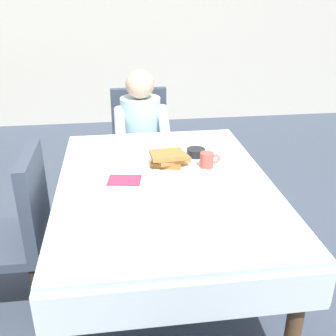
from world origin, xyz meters
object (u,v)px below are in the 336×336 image
breakfast_stack (169,158)px  knife_right_of_plate (203,166)px  dining_table_main (165,196)px  diner_person (141,130)px  syrup_pitcher (122,153)px  chair_diner (140,140)px  bowl_butter (196,152)px  fork_left_of_plate (136,170)px  spoon_near_edge (181,196)px  cup_coffee (207,160)px  chair_left_side (18,226)px  plate_breakfast (169,166)px

breakfast_stack → knife_right_of_plate: 0.20m
dining_table_main → knife_right_of_plate: bearing=31.7°
diner_person → syrup_pitcher: size_ratio=14.00×
dining_table_main → chair_diner: (-0.05, 1.17, -0.12)m
bowl_butter → knife_right_of_plate: size_ratio=0.55×
bowl_butter → fork_left_of_plate: 0.40m
spoon_near_edge → fork_left_of_plate: bearing=134.6°
fork_left_of_plate → spoon_near_edge: 0.38m
dining_table_main → cup_coffee: size_ratio=13.49×
diner_person → breakfast_stack: 0.86m
bowl_butter → dining_table_main: bearing=-126.2°
syrup_pitcher → fork_left_of_plate: (0.07, -0.17, -0.04)m
diner_person → spoon_near_edge: diner_person is taller
bowl_butter → knife_right_of_plate: 0.16m
syrup_pitcher → knife_right_of_plate: bearing=-20.6°
chair_diner → knife_right_of_plate: chair_diner is taller
fork_left_of_plate → breakfast_stack: bearing=-80.7°
chair_diner → syrup_pitcher: size_ratio=11.63×
fork_left_of_plate → spoon_near_edge: (0.20, -0.32, 0.00)m
chair_diner → chair_left_side: (-0.72, -1.17, 0.00)m
fork_left_of_plate → knife_right_of_plate: bearing=-86.5°
syrup_pitcher → knife_right_of_plate: 0.48m
cup_coffee → chair_diner: bearing=106.7°
plate_breakfast → spoon_near_edge: bearing=-88.8°
bowl_butter → breakfast_stack: bearing=-141.8°
knife_right_of_plate → syrup_pitcher: bearing=69.6°
cup_coffee → breakfast_stack: bearing=173.8°
knife_right_of_plate → chair_left_side: bearing=98.5°
chair_left_side → syrup_pitcher: chair_left_side is taller
spoon_near_edge → chair_left_side: bearing=-178.9°
cup_coffee → fork_left_of_plate: bearing=179.4°
plate_breakfast → bowl_butter: size_ratio=2.55×
chair_diner → cup_coffee: bearing=106.7°
chair_left_side → bowl_butter: chair_left_side is taller
chair_left_side → syrup_pitcher: bearing=-60.5°
dining_table_main → breakfast_stack: breakfast_stack is taller
chair_diner → diner_person: 0.21m
chair_left_side → spoon_near_edge: bearing=-102.1°
syrup_pitcher → chair_left_side: bearing=-150.5°
diner_person → syrup_pitcher: bearing=76.9°
cup_coffee → bowl_butter: (-0.03, 0.17, -0.02)m
chair_diner → bowl_butter: bearing=107.8°
breakfast_stack → dining_table_main: bearing=-105.0°
dining_table_main → breakfast_stack: bearing=75.0°
spoon_near_edge → knife_right_of_plate: bearing=73.8°
chair_diner → chair_left_side: same height
cup_coffee → plate_breakfast: bearing=173.4°
breakfast_stack → cup_coffee: 0.21m
chair_diner → bowl_butter: 0.93m
chair_left_side → plate_breakfast: size_ratio=3.32×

